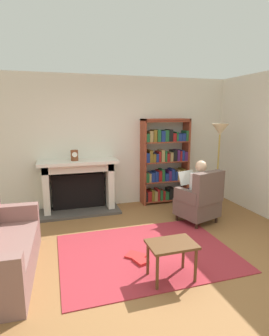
% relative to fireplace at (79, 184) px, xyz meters
% --- Properties ---
extents(ground, '(14.00, 14.00, 0.00)m').
position_rel_fireplace_xyz_m(ground, '(0.73, -2.30, -0.56)').
color(ground, olive).
extents(back_wall, '(5.60, 0.10, 2.70)m').
position_rel_fireplace_xyz_m(back_wall, '(0.73, 0.25, 0.79)').
color(back_wall, silver).
rests_on(back_wall, ground).
extents(side_wall_right, '(0.10, 5.20, 2.70)m').
position_rel_fireplace_xyz_m(side_wall_right, '(3.38, -1.05, 0.79)').
color(side_wall_right, silver).
rests_on(side_wall_right, ground).
extents(area_rug, '(2.40, 1.80, 0.01)m').
position_rel_fireplace_xyz_m(area_rug, '(0.73, -2.00, -0.56)').
color(area_rug, '#9E2933').
rests_on(area_rug, ground).
extents(fireplace, '(1.56, 0.64, 1.05)m').
position_rel_fireplace_xyz_m(fireplace, '(0.00, 0.00, 0.00)').
color(fireplace, '#4C4742').
rests_on(fireplace, ground).
extents(mantel_clock, '(0.14, 0.14, 0.20)m').
position_rel_fireplace_xyz_m(mantel_clock, '(-0.06, -0.10, 0.59)').
color(mantel_clock, brown).
rests_on(mantel_clock, fireplace).
extents(bookshelf, '(1.04, 0.32, 1.84)m').
position_rel_fireplace_xyz_m(bookshelf, '(1.87, 0.03, 0.34)').
color(bookshelf, brown).
rests_on(bookshelf, ground).
extents(armchair_reading, '(0.80, 0.78, 0.97)m').
position_rel_fireplace_xyz_m(armchair_reading, '(2.01, -1.26, -0.14)').
color(armchair_reading, '#331E14').
rests_on(armchair_reading, ground).
extents(seated_reader, '(0.47, 0.59, 1.14)m').
position_rel_fireplace_xyz_m(seated_reader, '(1.98, -1.14, 0.06)').
color(seated_reader, silver).
rests_on(seated_reader, ground).
extents(side_table, '(0.56, 0.39, 0.46)m').
position_rel_fireplace_xyz_m(side_table, '(0.80, -2.67, -0.18)').
color(side_table, brown).
rests_on(side_table, ground).
extents(scattered_books, '(0.74, 0.58, 0.04)m').
position_rel_fireplace_xyz_m(scattered_books, '(0.70, -2.07, -0.54)').
color(scattered_books, red).
rests_on(scattered_books, area_rug).
extents(floor_lamp, '(0.32, 0.32, 1.75)m').
position_rel_fireplace_xyz_m(floor_lamp, '(2.66, -0.77, 0.92)').
color(floor_lamp, '#B7933F').
rests_on(floor_lamp, ground).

